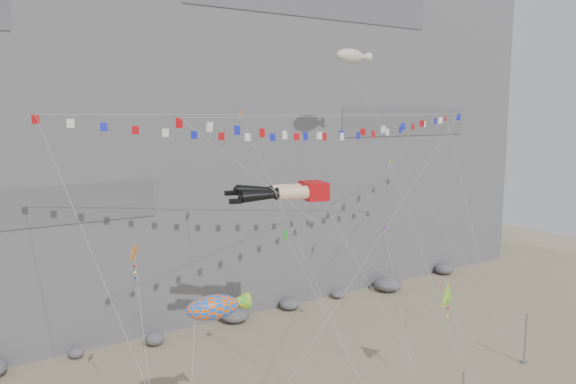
# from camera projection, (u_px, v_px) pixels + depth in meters

# --- Properties ---
(cliff) EXTENTS (80.00, 28.00, 50.00)m
(cliff) POSITION_uv_depth(u_px,v_px,m) (167.00, 57.00, 60.38)
(cliff) COLOR slate
(cliff) RESTS_ON ground
(talus_boulders) EXTENTS (60.00, 3.00, 1.20)m
(talus_boulders) POSITION_uv_depth(u_px,v_px,m) (235.00, 315.00, 51.39)
(talus_boulders) COLOR slate
(talus_boulders) RESTS_ON ground
(anchor_pole_right) EXTENTS (0.12, 0.12, 3.92)m
(anchor_pole_right) POSITION_uv_depth(u_px,v_px,m) (525.00, 338.00, 42.75)
(anchor_pole_right) COLOR gray
(anchor_pole_right) RESTS_ON ground
(legs_kite) EXTENTS (7.55, 15.35, 18.81)m
(legs_kite) POSITION_uv_depth(u_px,v_px,m) (288.00, 192.00, 38.82)
(legs_kite) COLOR #B90B10
(legs_kite) RESTS_ON ground
(flag_banner_upper) EXTENTS (33.53, 14.97, 26.26)m
(flag_banner_upper) POSITION_uv_depth(u_px,v_px,m) (285.00, 115.00, 41.45)
(flag_banner_upper) COLOR #B90B10
(flag_banner_upper) RESTS_ON ground
(flag_banner_lower) EXTENTS (30.75, 12.68, 22.17)m
(flag_banner_lower) POSITION_uv_depth(u_px,v_px,m) (351.00, 116.00, 41.70)
(flag_banner_lower) COLOR #B90B10
(flag_banner_lower) RESTS_ON ground
(harlequin_kite) EXTENTS (2.43, 8.47, 13.47)m
(harlequin_kite) POSITION_uv_depth(u_px,v_px,m) (134.00, 254.00, 31.75)
(harlequin_kite) COLOR red
(harlequin_kite) RESTS_ON ground
(fish_windsock) EXTENTS (5.61, 4.74, 9.95)m
(fish_windsock) POSITION_uv_depth(u_px,v_px,m) (213.00, 308.00, 30.35)
(fish_windsock) COLOR #EC590C
(fish_windsock) RESTS_ON ground
(delta_kite) EXTENTS (4.71, 7.25, 10.10)m
(delta_kite) POSITION_uv_depth(u_px,v_px,m) (449.00, 297.00, 37.53)
(delta_kite) COLOR yellow
(delta_kite) RESTS_ON ground
(blimp_windsock) EXTENTS (8.01, 15.36, 28.44)m
(blimp_windsock) POSITION_uv_depth(u_px,v_px,m) (350.00, 57.00, 48.10)
(blimp_windsock) COLOR beige
(blimp_windsock) RESTS_ON ground
(small_kite_a) EXTENTS (2.88, 13.98, 23.28)m
(small_kite_a) POSITION_uv_depth(u_px,v_px,m) (243.00, 120.00, 38.91)
(small_kite_a) COLOR orange
(small_kite_a) RESTS_ON ground
(small_kite_b) EXTENTS (6.24, 10.54, 15.25)m
(small_kite_b) POSITION_uv_depth(u_px,v_px,m) (385.00, 233.00, 43.07)
(small_kite_b) COLOR #6B1BA0
(small_kite_b) RESTS_ON ground
(small_kite_c) EXTENTS (2.21, 9.83, 14.43)m
(small_kite_c) POSITION_uv_depth(u_px,v_px,m) (287.00, 238.00, 36.44)
(small_kite_c) COLOR green
(small_kite_c) RESTS_ON ground
(small_kite_d) EXTENTS (6.22, 15.19, 21.66)m
(small_kite_d) POSITION_uv_depth(u_px,v_px,m) (392.00, 167.00, 45.73)
(small_kite_d) COLOR #FEFE15
(small_kite_d) RESTS_ON ground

